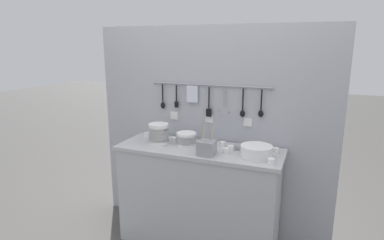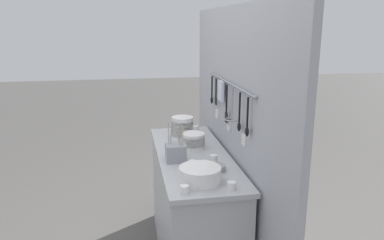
# 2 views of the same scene
# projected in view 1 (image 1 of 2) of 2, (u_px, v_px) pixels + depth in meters

# --- Properties ---
(counter) EXTENTS (1.38, 0.49, 0.87)m
(counter) POSITION_uv_depth(u_px,v_px,m) (199.00, 196.00, 2.75)
(counter) COLOR #B7BABC
(counter) RESTS_ON ground
(back_wall) EXTENTS (2.18, 0.11, 1.87)m
(back_wall) POSITION_uv_depth(u_px,v_px,m) (210.00, 132.00, 2.89)
(back_wall) COLOR #A8AAB2
(back_wall) RESTS_ON ground
(bowl_stack_tall_left) EXTENTS (0.17, 0.17, 0.18)m
(bowl_stack_tall_left) POSITION_uv_depth(u_px,v_px,m) (159.00, 134.00, 2.75)
(bowl_stack_tall_left) COLOR white
(bowl_stack_tall_left) RESTS_ON counter
(bowl_stack_nested_right) EXTENTS (0.17, 0.17, 0.11)m
(bowl_stack_nested_right) POSITION_uv_depth(u_px,v_px,m) (186.00, 139.00, 2.71)
(bowl_stack_nested_right) COLOR white
(bowl_stack_nested_right) RESTS_ON counter
(plate_stack) EXTENTS (0.24, 0.24, 0.09)m
(plate_stack) POSITION_uv_depth(u_px,v_px,m) (257.00, 151.00, 2.43)
(plate_stack) COLOR white
(plate_stack) RESTS_ON counter
(steel_mixing_bowl) EXTENTS (0.11, 0.11, 0.04)m
(steel_mixing_bowl) POSITION_uv_depth(u_px,v_px,m) (241.00, 147.00, 2.62)
(steel_mixing_bowl) COLOR #93969E
(steel_mixing_bowl) RESTS_ON counter
(cutlery_caddy) EXTENTS (0.13, 0.13, 0.27)m
(cutlery_caddy) POSITION_uv_depth(u_px,v_px,m) (207.00, 147.00, 2.48)
(cutlery_caddy) COLOR #93969E
(cutlery_caddy) RESTS_ON counter
(cup_by_caddy) EXTENTS (0.05, 0.05, 0.04)m
(cup_by_caddy) POSITION_uv_depth(u_px,v_px,m) (226.00, 151.00, 2.52)
(cup_by_caddy) COLOR white
(cup_by_caddy) RESTS_ON counter
(cup_beside_plates) EXTENTS (0.05, 0.05, 0.04)m
(cup_beside_plates) POSITION_uv_depth(u_px,v_px,m) (231.00, 148.00, 2.58)
(cup_beside_plates) COLOR white
(cup_beside_plates) RESTS_ON counter
(cup_back_left) EXTENTS (0.05, 0.05, 0.04)m
(cup_back_left) POSITION_uv_depth(u_px,v_px,m) (223.00, 144.00, 2.69)
(cup_back_left) COLOR white
(cup_back_left) RESTS_ON counter
(cup_mid_row) EXTENTS (0.05, 0.05, 0.04)m
(cup_mid_row) POSITION_uv_depth(u_px,v_px,m) (147.00, 135.00, 2.97)
(cup_mid_row) COLOR white
(cup_mid_row) RESTS_ON counter
(cup_edge_far) EXTENTS (0.05, 0.05, 0.04)m
(cup_edge_far) POSITION_uv_depth(u_px,v_px,m) (271.00, 161.00, 2.29)
(cup_edge_far) COLOR white
(cup_edge_far) RESTS_ON counter
(cup_edge_near) EXTENTS (0.05, 0.05, 0.04)m
(cup_edge_near) POSITION_uv_depth(u_px,v_px,m) (175.00, 140.00, 2.81)
(cup_edge_near) COLOR white
(cup_edge_near) RESTS_ON counter
(cup_front_left) EXTENTS (0.05, 0.05, 0.04)m
(cup_front_left) POSITION_uv_depth(u_px,v_px,m) (276.00, 150.00, 2.53)
(cup_front_left) COLOR white
(cup_front_left) RESTS_ON counter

